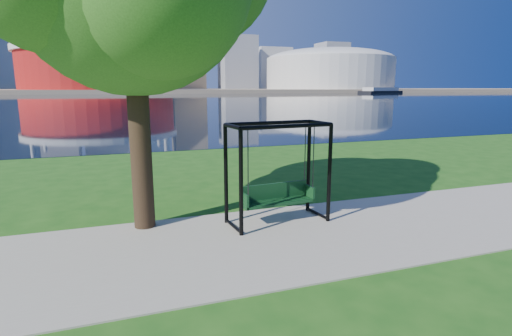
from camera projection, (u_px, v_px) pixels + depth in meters
name	position (u px, v px, depth m)	size (l,w,h in m)	color
ground	(260.00, 233.00, 8.67)	(900.00, 900.00, 0.00)	#1E5114
path	(268.00, 240.00, 8.20)	(120.00, 4.00, 0.03)	#9E937F
river	(125.00, 100.00, 102.96)	(900.00, 180.00, 0.02)	black
far_bank	(117.00, 90.00, 291.35)	(900.00, 228.00, 2.00)	#937F60
stadium	(98.00, 67.00, 219.84)	(83.00, 83.00, 32.00)	maroon
arena	(330.00, 68.00, 266.73)	(84.00, 84.00, 26.56)	beige
skyline	(108.00, 42.00, 295.42)	(392.00, 66.00, 96.50)	gray
swing	(277.00, 175.00, 9.10)	(2.36, 1.19, 2.33)	black
barge	(381.00, 91.00, 218.00)	(32.14, 19.20, 3.13)	black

